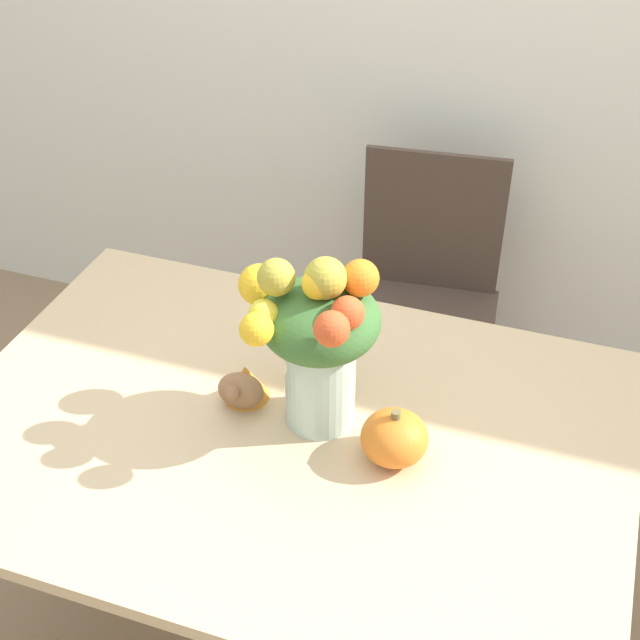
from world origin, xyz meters
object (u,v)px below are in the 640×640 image
pumpkin (394,438)px  turkey_figurine (244,385)px  flower_vase (317,339)px  dining_chair_near_window (422,305)px

pumpkin → turkey_figurine: pumpkin is taller
flower_vase → turkey_figurine: flower_vase is taller
flower_vase → pumpkin: size_ratio=2.99×
turkey_figurine → dining_chair_near_window: (0.19, 0.81, -0.30)m
flower_vase → pumpkin: 0.23m
pumpkin → turkey_figurine: size_ratio=0.99×
flower_vase → dining_chair_near_window: 0.94m
flower_vase → turkey_figurine: (-0.16, 0.00, -0.16)m
pumpkin → turkey_figurine: bearing=170.0°
pumpkin → dining_chair_near_window: size_ratio=0.15×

